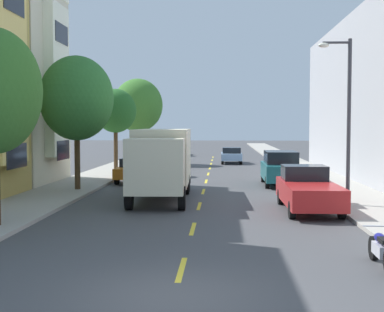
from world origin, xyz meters
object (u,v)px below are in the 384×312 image
(street_tree_second, at_px, (77,98))
(parked_suv_burgundy, at_px, (155,156))
(parked_pickup_red, at_px, (308,190))
(delivery_box_truck, at_px, (162,159))
(moving_sky_sedan, at_px, (231,155))
(parked_sedan_orange, at_px, (135,169))
(parked_suv_teal, at_px, (281,168))
(parked_motorcycle, at_px, (381,250))
(street_tree_third, at_px, (115,111))
(street_tree_farthest, at_px, (138,105))
(parked_pickup_champagne, at_px, (175,148))
(street_lamp, at_px, (345,109))

(street_tree_second, distance_m, parked_suv_burgundy, 15.73)
(street_tree_second, distance_m, parked_pickup_red, 12.70)
(delivery_box_truck, height_order, moving_sky_sedan, delivery_box_truck)
(street_tree_second, bearing_deg, parked_sedan_orange, 67.10)
(parked_suv_burgundy, bearing_deg, parked_suv_teal, -53.22)
(parked_pickup_red, xyz_separation_m, parked_motorcycle, (0.38, -8.61, -0.42))
(street_tree_second, height_order, street_tree_third, street_tree_second)
(street_tree_second, height_order, street_tree_farthest, street_tree_farthest)
(parked_pickup_red, relative_size, parked_suv_teal, 1.10)
(street_tree_farthest, xyz_separation_m, parked_suv_teal, (10.67, -16.35, -4.15))
(parked_suv_teal, distance_m, parked_motorcycle, 17.73)
(parked_sedan_orange, bearing_deg, moving_sky_sedan, 69.45)
(delivery_box_truck, bearing_deg, parked_pickup_champagne, 93.99)
(parked_suv_burgundy, distance_m, moving_sky_sedan, 8.65)
(parked_motorcycle, bearing_deg, parked_pickup_red, 92.56)
(street_tree_third, distance_m, parked_pickup_champagne, 24.04)
(street_lamp, bearing_deg, delivery_box_truck, 162.90)
(street_tree_third, xyz_separation_m, parked_motorcycle, (11.15, -24.07, -3.96))
(street_lamp, xyz_separation_m, parked_suv_teal, (-1.68, 8.35, -3.06))
(moving_sky_sedan, relative_size, parked_motorcycle, 2.19)
(parked_suv_burgundy, xyz_separation_m, parked_motorcycle, (9.08, -29.22, -0.58))
(street_tree_second, xyz_separation_m, parked_sedan_orange, (2.15, 5.09, -4.00))
(street_tree_second, xyz_separation_m, parked_suv_teal, (10.67, 3.64, -3.76))
(parked_suv_burgundy, bearing_deg, street_tree_third, -111.96)
(parked_suv_teal, relative_size, parked_motorcycle, 2.34)
(street_tree_third, distance_m, parked_pickup_red, 19.18)
(moving_sky_sedan, height_order, parked_motorcycle, moving_sky_sedan)
(parked_pickup_champagne, xyz_separation_m, moving_sky_sedan, (6.12, -12.45, -0.08))
(street_tree_second, distance_m, parked_suv_teal, 11.88)
(delivery_box_truck, xyz_separation_m, parked_pickup_red, (6.17, -3.15, -1.02))
(parked_pickup_champagne, bearing_deg, street_lamp, -75.03)
(street_lamp, relative_size, delivery_box_truck, 0.82)
(street_tree_third, relative_size, parked_pickup_champagne, 1.08)
(street_tree_second, bearing_deg, street_tree_third, 90.00)
(street_tree_third, bearing_deg, parked_pickup_red, -55.16)
(delivery_box_truck, height_order, parked_pickup_red, delivery_box_truck)
(delivery_box_truck, xyz_separation_m, parked_motorcycle, (6.56, -11.75, -1.44))
(delivery_box_truck, relative_size, parked_suv_burgundy, 1.70)
(street_tree_second, bearing_deg, parked_pickup_red, -26.94)
(parked_motorcycle, bearing_deg, street_tree_second, 128.38)
(parked_suv_teal, distance_m, parked_suv_burgundy, 14.36)
(parked_pickup_champagne, height_order, moving_sky_sedan, parked_pickup_champagne)
(parked_suv_burgundy, height_order, moving_sky_sedan, parked_suv_burgundy)
(street_tree_third, bearing_deg, street_lamp, -49.99)
(parked_suv_burgundy, distance_m, parked_motorcycle, 30.60)
(parked_suv_burgundy, bearing_deg, parked_pickup_champagne, 89.97)
(street_tree_second, relative_size, parked_pickup_red, 1.27)
(parked_motorcycle, bearing_deg, street_tree_farthest, 108.12)
(street_tree_farthest, relative_size, street_lamp, 1.09)
(parked_sedan_orange, height_order, parked_pickup_champagne, parked_pickup_champagne)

